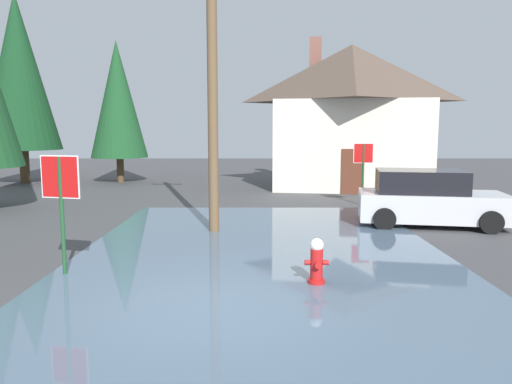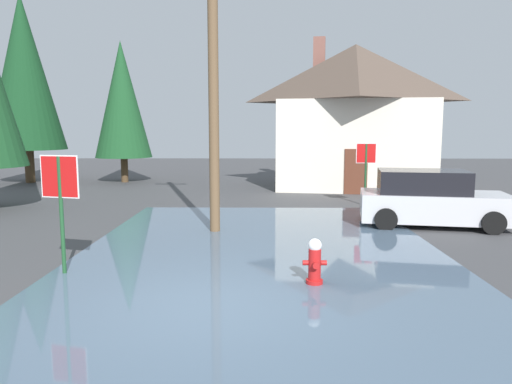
{
  "view_description": "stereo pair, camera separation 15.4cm",
  "coord_description": "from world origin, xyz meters",
  "px_view_note": "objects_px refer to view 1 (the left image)",
  "views": [
    {
      "loc": [
        0.66,
        -7.35,
        2.85
      ],
      "look_at": [
        0.65,
        4.47,
        1.3
      ],
      "focal_mm": 33.59,
      "sensor_mm": 36.0,
      "label": 1
    },
    {
      "loc": [
        0.81,
        -7.35,
        2.85
      ],
      "look_at": [
        0.65,
        4.47,
        1.3
      ],
      "focal_mm": 33.59,
      "sensor_mm": 36.0,
      "label": 2
    }
  ],
  "objects_px": {
    "parked_car": "(428,199)",
    "pine_tree_tall_left": "(19,72)",
    "stop_sign_near": "(61,190)",
    "stop_sign_far": "(363,161)",
    "fire_hydrant": "(317,262)",
    "house": "(351,114)",
    "utility_pole": "(212,44)",
    "pine_tree_short_left": "(118,100)"
  },
  "relations": [
    {
      "from": "house",
      "to": "pine_tree_short_left",
      "type": "bearing_deg",
      "value": 170.3
    },
    {
      "from": "fire_hydrant",
      "to": "pine_tree_short_left",
      "type": "distance_m",
      "value": 19.67
    },
    {
      "from": "parked_car",
      "to": "pine_tree_tall_left",
      "type": "bearing_deg",
      "value": 146.74
    },
    {
      "from": "house",
      "to": "parked_car",
      "type": "relative_size",
      "value": 1.9
    },
    {
      "from": "house",
      "to": "pine_tree_short_left",
      "type": "distance_m",
      "value": 12.19
    },
    {
      "from": "fire_hydrant",
      "to": "pine_tree_tall_left",
      "type": "height_order",
      "value": "pine_tree_tall_left"
    },
    {
      "from": "stop_sign_near",
      "to": "fire_hydrant",
      "type": "height_order",
      "value": "stop_sign_near"
    },
    {
      "from": "house",
      "to": "pine_tree_tall_left",
      "type": "xyz_separation_m",
      "value": [
        -17.05,
        1.8,
        2.23
      ]
    },
    {
      "from": "fire_hydrant",
      "to": "stop_sign_far",
      "type": "bearing_deg",
      "value": 72.79
    },
    {
      "from": "fire_hydrant",
      "to": "pine_tree_short_left",
      "type": "xyz_separation_m",
      "value": [
        -8.46,
        17.3,
        3.98
      ]
    },
    {
      "from": "utility_pole",
      "to": "pine_tree_tall_left",
      "type": "distance_m",
      "value": 16.81
    },
    {
      "from": "fire_hydrant",
      "to": "utility_pole",
      "type": "distance_m",
      "value": 6.92
    },
    {
      "from": "stop_sign_far",
      "to": "house",
      "type": "xyz_separation_m",
      "value": [
        0.63,
        5.88,
        1.92
      ]
    },
    {
      "from": "parked_car",
      "to": "pine_tree_tall_left",
      "type": "height_order",
      "value": "pine_tree_tall_left"
    },
    {
      "from": "pine_tree_tall_left",
      "to": "stop_sign_near",
      "type": "bearing_deg",
      "value": -62.28
    },
    {
      "from": "stop_sign_near",
      "to": "fire_hydrant",
      "type": "xyz_separation_m",
      "value": [
        4.87,
        -0.58,
        -1.27
      ]
    },
    {
      "from": "stop_sign_near",
      "to": "parked_car",
      "type": "xyz_separation_m",
      "value": [
        8.88,
        4.97,
        -0.91
      ]
    },
    {
      "from": "stop_sign_near",
      "to": "house",
      "type": "distance_m",
      "value": 17.01
    },
    {
      "from": "house",
      "to": "utility_pole",
      "type": "bearing_deg",
      "value": -118.56
    },
    {
      "from": "stop_sign_near",
      "to": "utility_pole",
      "type": "xyz_separation_m",
      "value": [
        2.58,
        4.0,
        3.4
      ]
    },
    {
      "from": "house",
      "to": "pine_tree_tall_left",
      "type": "distance_m",
      "value": 17.29
    },
    {
      "from": "stop_sign_far",
      "to": "parked_car",
      "type": "distance_m",
      "value": 4.08
    },
    {
      "from": "fire_hydrant",
      "to": "stop_sign_far",
      "type": "xyz_separation_m",
      "value": [
        2.9,
        9.37,
        1.24
      ]
    },
    {
      "from": "fire_hydrant",
      "to": "utility_pole",
      "type": "bearing_deg",
      "value": 116.52
    },
    {
      "from": "pine_tree_tall_left",
      "to": "utility_pole",
      "type": "bearing_deg",
      "value": -47.98
    },
    {
      "from": "stop_sign_near",
      "to": "pine_tree_short_left",
      "type": "height_order",
      "value": "pine_tree_short_left"
    },
    {
      "from": "parked_car",
      "to": "pine_tree_short_left",
      "type": "height_order",
      "value": "pine_tree_short_left"
    },
    {
      "from": "stop_sign_near",
      "to": "pine_tree_tall_left",
      "type": "bearing_deg",
      "value": 117.72
    },
    {
      "from": "fire_hydrant",
      "to": "house",
      "type": "relative_size",
      "value": 0.1
    },
    {
      "from": "stop_sign_near",
      "to": "pine_tree_tall_left",
      "type": "height_order",
      "value": "pine_tree_tall_left"
    },
    {
      "from": "stop_sign_near",
      "to": "pine_tree_short_left",
      "type": "distance_m",
      "value": 17.32
    },
    {
      "from": "stop_sign_near",
      "to": "stop_sign_far",
      "type": "distance_m",
      "value": 11.74
    },
    {
      "from": "house",
      "to": "stop_sign_near",
      "type": "bearing_deg",
      "value": -119.78
    },
    {
      "from": "fire_hydrant",
      "to": "pine_tree_short_left",
      "type": "bearing_deg",
      "value": 116.06
    },
    {
      "from": "stop_sign_far",
      "to": "house",
      "type": "height_order",
      "value": "house"
    },
    {
      "from": "stop_sign_near",
      "to": "pine_tree_tall_left",
      "type": "distance_m",
      "value": 19.06
    },
    {
      "from": "utility_pole",
      "to": "stop_sign_near",
      "type": "bearing_deg",
      "value": -122.88
    },
    {
      "from": "stop_sign_far",
      "to": "parked_car",
      "type": "height_order",
      "value": "stop_sign_far"
    },
    {
      "from": "fire_hydrant",
      "to": "stop_sign_near",
      "type": "bearing_deg",
      "value": 173.22
    },
    {
      "from": "house",
      "to": "parked_car",
      "type": "height_order",
      "value": "house"
    },
    {
      "from": "utility_pole",
      "to": "pine_tree_short_left",
      "type": "distance_m",
      "value": 14.17
    },
    {
      "from": "pine_tree_tall_left",
      "to": "pine_tree_short_left",
      "type": "xyz_separation_m",
      "value": [
        5.06,
        0.25,
        -1.41
      ]
    }
  ]
}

